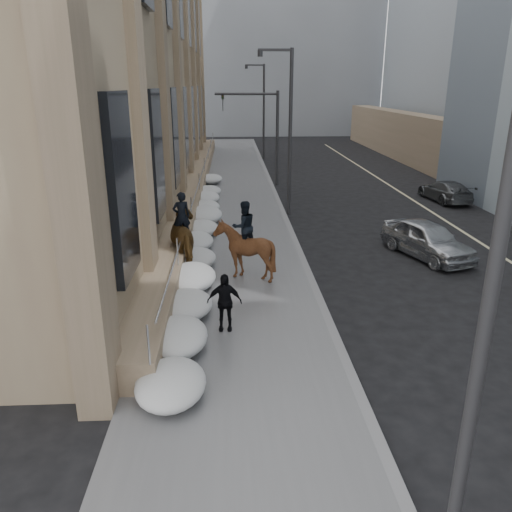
{
  "coord_description": "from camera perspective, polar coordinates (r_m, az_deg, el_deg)",
  "views": [
    {
      "loc": [
        -0.06,
        -11.12,
        6.4
      ],
      "look_at": [
        0.63,
        2.44,
        1.7
      ],
      "focal_mm": 35.0,
      "sensor_mm": 36.0,
      "label": 1
    }
  ],
  "objects": [
    {
      "name": "ground",
      "position": [
        12.83,
        -2.28,
        -10.85
      ],
      "size": [
        140.0,
        140.0,
        0.0
      ],
      "primitive_type": "plane",
      "color": "black",
      "rests_on": "ground"
    },
    {
      "name": "sidewalk",
      "position": [
        22.05,
        -2.62,
        2.36
      ],
      "size": [
        5.0,
        80.0,
        0.12
      ],
      "primitive_type": "cube",
      "color": "#59595B",
      "rests_on": "ground"
    },
    {
      "name": "curb",
      "position": [
        22.21,
        4.16,
        2.45
      ],
      "size": [
        0.24,
        80.0,
        0.12
      ],
      "primitive_type": "cube",
      "color": "slate",
      "rests_on": "ground"
    },
    {
      "name": "lane_line",
      "position": [
        24.46,
        22.83,
        2.41
      ],
      "size": [
        0.15,
        70.0,
        0.01
      ],
      "primitive_type": "cube",
      "color": "#BFB78C",
      "rests_on": "ground"
    },
    {
      "name": "limestone_building",
      "position": [
        31.61,
        -13.44,
        23.15
      ],
      "size": [
        6.1,
        44.0,
        18.0
      ],
      "color": "#887259",
      "rests_on": "ground"
    },
    {
      "name": "bg_building_mid",
      "position": [
        71.64,
        0.41,
        25.17
      ],
      "size": [
        30.0,
        12.0,
        28.0
      ],
      "primitive_type": "cube",
      "color": "slate",
      "rests_on": "ground"
    },
    {
      "name": "bg_building_far",
      "position": [
        83.41,
        -7.49,
        21.4
      ],
      "size": [
        24.0,
        12.0,
        20.0
      ],
      "primitive_type": "cube",
      "color": "gray",
      "rests_on": "ground"
    },
    {
      "name": "streetlight_near",
      "position": [
        6.11,
        24.53,
        0.0
      ],
      "size": [
        1.71,
        0.24,
        8.0
      ],
      "color": "#2D2D30",
      "rests_on": "ground"
    },
    {
      "name": "streetlight_mid",
      "position": [
        25.34,
        3.58,
        14.93
      ],
      "size": [
        1.71,
        0.24,
        8.0
      ],
      "color": "#2D2D30",
      "rests_on": "ground"
    },
    {
      "name": "streetlight_far",
      "position": [
        45.24,
        0.69,
        16.78
      ],
      "size": [
        1.71,
        0.24,
        8.0
      ],
      "color": "#2D2D30",
      "rests_on": "ground"
    },
    {
      "name": "traffic_signal",
      "position": [
        33.28,
        0.82,
        14.95
      ],
      "size": [
        4.1,
        0.22,
        6.0
      ],
      "color": "#2D2D30",
      "rests_on": "ground"
    },
    {
      "name": "snow_bank",
      "position": [
        20.17,
        -6.64,
        1.85
      ],
      "size": [
        1.7,
        18.1,
        0.76
      ],
      "color": "#B8BBBF",
      "rests_on": "sidewalk"
    },
    {
      "name": "mounted_horse_left",
      "position": [
        17.93,
        -7.85,
        2.12
      ],
      "size": [
        1.91,
        2.72,
        2.71
      ],
      "rotation": [
        0.0,
        0.0,
        3.49
      ],
      "color": "#442E14",
      "rests_on": "sidewalk"
    },
    {
      "name": "mounted_horse_right",
      "position": [
        16.76,
        -1.38,
        1.07
      ],
      "size": [
        2.15,
        2.25,
        2.64
      ],
      "rotation": [
        0.0,
        0.0,
        3.54
      ],
      "color": "#422413",
      "rests_on": "sidewalk"
    },
    {
      "name": "pedestrian",
      "position": [
        13.32,
        -3.63,
        -5.27
      ],
      "size": [
        0.94,
        0.42,
        1.59
      ],
      "primitive_type": "imported",
      "rotation": [
        0.0,
        0.0,
        -0.04
      ],
      "color": "black",
      "rests_on": "sidewalk"
    },
    {
      "name": "car_silver",
      "position": [
        20.38,
        18.99,
        1.82
      ],
      "size": [
        2.97,
        4.51,
        1.43
      ],
      "primitive_type": "imported",
      "rotation": [
        0.0,
        0.0,
        0.33
      ],
      "color": "#ACB0B4",
      "rests_on": "ground"
    },
    {
      "name": "car_grey",
      "position": [
        30.77,
        20.78,
        6.98
      ],
      "size": [
        2.09,
        4.26,
        1.19
      ],
      "primitive_type": "imported",
      "rotation": [
        0.0,
        0.0,
        3.25
      ],
      "color": "#4C4F53",
      "rests_on": "ground"
    }
  ]
}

